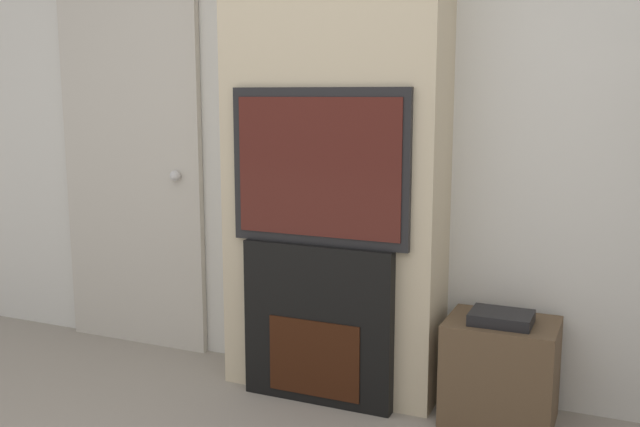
{
  "coord_description": "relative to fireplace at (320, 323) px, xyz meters",
  "views": [
    {
      "loc": [
        1.29,
        -1.26,
        1.43
      ],
      "look_at": [
        0.0,
        1.67,
        0.9
      ],
      "focal_mm": 40.0,
      "sensor_mm": 36.0,
      "label": 1
    }
  ],
  "objects": [
    {
      "name": "wall_back",
      "position": [
        0.0,
        0.36,
        0.98
      ],
      "size": [
        6.0,
        0.06,
        2.7
      ],
      "color": "silver",
      "rests_on": "ground_plane"
    },
    {
      "name": "chimney_breast",
      "position": [
        0.0,
        0.17,
        0.98
      ],
      "size": [
        1.05,
        0.33,
        2.7
      ],
      "color": "beige",
      "rests_on": "ground_plane"
    },
    {
      "name": "fireplace",
      "position": [
        0.0,
        0.0,
        0.0
      ],
      "size": [
        0.73,
        0.15,
        0.75
      ],
      "color": "black",
      "rests_on": "ground_plane"
    },
    {
      "name": "television",
      "position": [
        0.0,
        -0.0,
        0.73
      ],
      "size": [
        0.86,
        0.07,
        0.71
      ],
      "color": "black",
      "rests_on": "fireplace"
    },
    {
      "name": "media_stand",
      "position": [
        0.82,
        0.11,
        -0.14
      ],
      "size": [
        0.47,
        0.36,
        0.51
      ],
      "color": "brown",
      "rests_on": "ground_plane"
    },
    {
      "name": "entry_door",
      "position": [
        -1.3,
        0.31,
        0.66
      ],
      "size": [
        0.92,
        0.09,
        2.07
      ],
      "color": "#BCB7AD",
      "rests_on": "ground_plane"
    }
  ]
}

